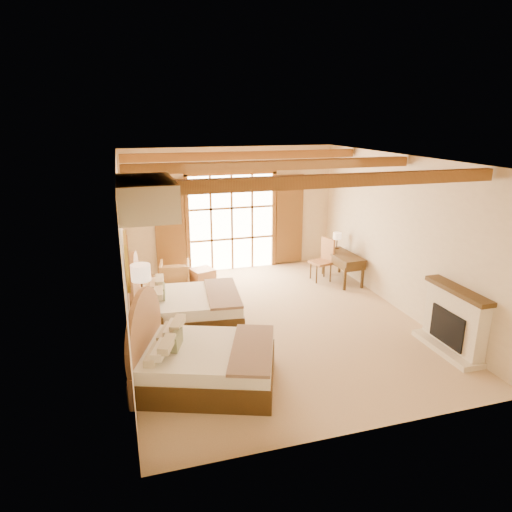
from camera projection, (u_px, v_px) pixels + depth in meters
name	position (u px, v px, depth m)	size (l,w,h in m)	color
floor	(273.00, 321.00, 9.12)	(7.00, 7.00, 0.00)	#CDB085
wall_back	(231.00, 209.00, 11.86)	(5.50, 5.50, 0.00)	beige
wall_left	(124.00, 256.00, 7.91)	(7.00, 7.00, 0.00)	beige
wall_right	(400.00, 234.00, 9.40)	(7.00, 7.00, 0.00)	beige
ceiling	(275.00, 158.00, 8.18)	(7.00, 7.00, 0.00)	#BB713E
ceiling_beams	(275.00, 165.00, 8.22)	(5.39, 4.60, 0.18)	brown
french_doors	(232.00, 223.00, 11.91)	(3.95, 0.08, 2.60)	white
fireplace	(453.00, 323.00, 7.84)	(0.46, 1.40, 1.16)	beige
painting	(127.00, 260.00, 7.19)	(0.06, 0.95, 0.75)	gold
canopy_valance	(146.00, 197.00, 5.77)	(0.70, 1.40, 0.45)	beige
bed_near	(198.00, 361.00, 6.85)	(2.48, 2.10, 1.32)	#432D15
bed_far	(180.00, 306.00, 8.81)	(2.18, 1.74, 1.34)	#432D15
nightstand	(147.00, 331.00, 8.07)	(0.47, 0.47, 0.56)	#432D15
floor_lamp	(141.00, 278.00, 7.68)	(0.33, 0.33, 1.55)	#3E2C1D
armchair	(175.00, 274.00, 10.85)	(0.68, 0.70, 0.64)	#A87C46
ottoman	(203.00, 276.00, 11.14)	(0.50, 0.50, 0.37)	#A06648
desk	(342.00, 266.00, 11.25)	(0.62, 1.32, 0.70)	#432D15
desk_chair	(322.00, 267.00, 11.32)	(0.58, 0.57, 1.05)	#9E6037
desk_lamp	(337.00, 237.00, 11.55)	(0.20, 0.20, 0.41)	#3E2C1D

